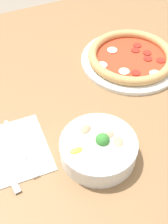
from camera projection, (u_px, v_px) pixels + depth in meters
ground_plane at (90, 206)px, 1.47m from camera, size 8.00×8.00×0.00m
dining_table at (93, 109)px, 0.98m from camera, size 1.08×0.98×0.78m
pizza at (131, 58)px, 0.95m from camera, size 0.30×0.30×0.04m
bowl at (98, 147)px, 0.71m from camera, size 0.18×0.18×0.07m
napkin at (9, 152)px, 0.73m from camera, size 0.19×0.19×0.00m
fork at (20, 146)px, 0.74m from camera, size 0.03×0.19×0.00m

